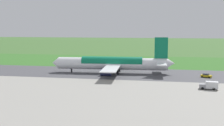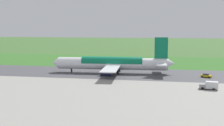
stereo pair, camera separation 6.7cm
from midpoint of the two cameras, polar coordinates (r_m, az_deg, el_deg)
name	(u,v)px [view 2 (the right image)]	position (r m, az deg, el deg)	size (l,w,h in m)	color
ground_plane	(134,74)	(123.89, 4.43, -2.17)	(800.00, 800.00, 0.00)	#3D662D
runway_asphalt	(134,74)	(123.88, 4.43, -2.15)	(600.00, 31.06, 0.06)	#47474C
apron_concrete	(112,107)	(72.92, -0.05, -8.84)	(440.00, 110.00, 0.05)	gray
grass_verge_foreground	(141,64)	(158.19, 5.77, -0.12)	(600.00, 80.00, 0.04)	#346B27
airliner_main	(113,63)	(124.58, 0.19, -0.07)	(54.13, 44.28, 15.88)	white
service_car_followme	(206,76)	(120.31, 18.34, -2.39)	(4.56, 3.48, 1.62)	gold
service_truck_fuel	(209,85)	(97.86, 18.93, -4.24)	(6.00, 2.84, 2.65)	gray
no_stopping_sign	(158,62)	(154.96, 9.22, 0.20)	(0.60, 0.10, 2.44)	slate
traffic_cone_orange	(152,63)	(160.36, 8.00, 0.04)	(0.40, 0.40, 0.55)	orange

